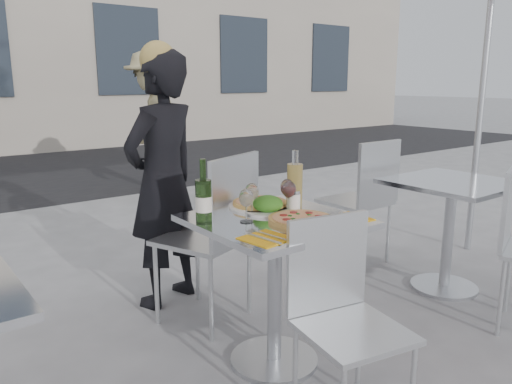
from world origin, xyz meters
TOP-DOWN VIEW (x-y plane):
  - ground at (0.00, 0.00)m, footprint 80.00×80.00m
  - street_asphalt at (0.00, 6.50)m, footprint 24.00×5.00m
  - main_table at (0.00, 0.00)m, footprint 0.72×0.72m
  - side_table_right at (1.50, 0.00)m, footprint 0.72×0.72m
  - chair_far at (0.01, 0.52)m, footprint 0.59×0.60m
  - chair_near at (-0.04, -0.47)m, footprint 0.45×0.46m
  - side_chair_rfar at (1.41, 0.65)m, footprint 0.44×0.45m
  - woman_diner at (-0.08, 0.98)m, footprint 0.66×0.54m
  - pedestrian_b at (1.30, 3.94)m, footprint 0.88×1.25m
  - pizza_near at (0.06, -0.11)m, footprint 0.30×0.30m
  - pizza_far at (0.07, 0.22)m, footprint 0.32×0.32m
  - salad_plate at (0.03, 0.10)m, footprint 0.22×0.22m
  - wine_bottle at (-0.31, 0.13)m, footprint 0.07×0.08m
  - carafe at (0.23, 0.12)m, footprint 0.08×0.08m
  - sugar_shaker at (0.15, 0.04)m, footprint 0.06×0.06m
  - wineglass_white_a at (-0.15, 0.03)m, footprint 0.07×0.07m
  - wineglass_white_b at (-0.05, 0.11)m, footprint 0.07×0.07m
  - wineglass_red_a at (0.12, 0.04)m, footprint 0.07×0.07m
  - wineglass_red_b at (0.15, 0.09)m, footprint 0.07×0.07m
  - napkin_left at (-0.23, -0.22)m, footprint 0.20×0.20m
  - napkin_right at (0.27, -0.22)m, footprint 0.19×0.20m

SIDE VIEW (x-z plane):
  - ground at x=0.00m, z-range 0.00..0.00m
  - street_asphalt at x=0.00m, z-range 0.00..0.00m
  - chair_near at x=-0.04m, z-range 0.08..0.93m
  - main_table at x=0.00m, z-range 0.16..0.91m
  - side_table_right at x=1.50m, z-range 0.16..0.91m
  - side_chair_rfar at x=1.41m, z-range 0.09..1.05m
  - chair_far at x=0.01m, z-range 0.09..1.09m
  - napkin_left at x=-0.23m, z-range 0.75..0.76m
  - napkin_right at x=0.27m, z-range 0.75..0.76m
  - pizza_near at x=0.06m, z-range 0.75..0.77m
  - pizza_far at x=0.07m, z-range 0.75..0.78m
  - woman_diner at x=-0.08m, z-range 0.00..1.56m
  - salad_plate at x=0.03m, z-range 0.74..0.83m
  - sugar_shaker at x=0.15m, z-range 0.75..0.86m
  - wineglass_white_a at x=-0.15m, z-range 0.78..0.94m
  - wineglass_white_b at x=-0.05m, z-range 0.78..0.94m
  - wineglass_red_a at x=0.12m, z-range 0.78..0.94m
  - wineglass_red_b at x=0.15m, z-range 0.78..0.94m
  - wine_bottle at x=-0.31m, z-range 0.72..1.01m
  - carafe at x=0.23m, z-range 0.72..1.01m
  - pedestrian_b at x=1.30m, z-range 0.00..1.76m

